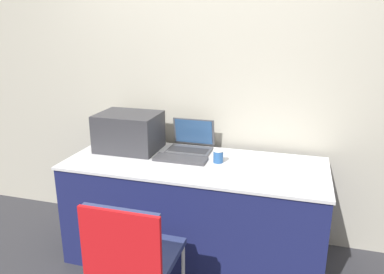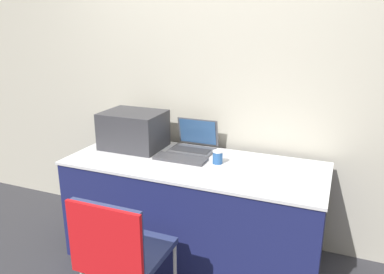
{
  "view_description": "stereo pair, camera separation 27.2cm",
  "coord_description": "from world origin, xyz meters",
  "px_view_note": "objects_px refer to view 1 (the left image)",
  "views": [
    {
      "loc": [
        0.7,
        -2.09,
        1.77
      ],
      "look_at": [
        -0.03,
        0.41,
        0.97
      ],
      "focal_mm": 35.0,
      "sensor_mm": 36.0,
      "label": 1
    },
    {
      "loc": [
        0.96,
        -2.0,
        1.77
      ],
      "look_at": [
        -0.03,
        0.41,
        0.97
      ],
      "focal_mm": 35.0,
      "sensor_mm": 36.0,
      "label": 2
    }
  ],
  "objects_px": {
    "external_keyboard": "(180,159)",
    "chair": "(131,252)",
    "printer": "(129,130)",
    "coffee_cup": "(218,156)",
    "laptop_left": "(191,144)"
  },
  "relations": [
    {
      "from": "printer",
      "to": "laptop_left",
      "type": "height_order",
      "value": "printer"
    },
    {
      "from": "external_keyboard",
      "to": "coffee_cup",
      "type": "bearing_deg",
      "value": 7.99
    },
    {
      "from": "coffee_cup",
      "to": "printer",
      "type": "bearing_deg",
      "value": 173.43
    },
    {
      "from": "printer",
      "to": "chair",
      "type": "xyz_separation_m",
      "value": [
        0.44,
        -0.95,
        -0.42
      ]
    },
    {
      "from": "laptop_left",
      "to": "coffee_cup",
      "type": "distance_m",
      "value": 0.34
    },
    {
      "from": "coffee_cup",
      "to": "chair",
      "type": "distance_m",
      "value": 0.96
    },
    {
      "from": "external_keyboard",
      "to": "chair",
      "type": "distance_m",
      "value": 0.86
    },
    {
      "from": "coffee_cup",
      "to": "chair",
      "type": "relative_size",
      "value": 0.11
    },
    {
      "from": "laptop_left",
      "to": "coffee_cup",
      "type": "height_order",
      "value": "laptop_left"
    },
    {
      "from": "external_keyboard",
      "to": "chair",
      "type": "height_order",
      "value": "chair"
    },
    {
      "from": "printer",
      "to": "chair",
      "type": "height_order",
      "value": "printer"
    },
    {
      "from": "coffee_cup",
      "to": "chair",
      "type": "height_order",
      "value": "coffee_cup"
    },
    {
      "from": "printer",
      "to": "chair",
      "type": "relative_size",
      "value": 0.56
    },
    {
      "from": "printer",
      "to": "external_keyboard",
      "type": "height_order",
      "value": "printer"
    },
    {
      "from": "printer",
      "to": "external_keyboard",
      "type": "xyz_separation_m",
      "value": [
        0.47,
        -0.13,
        -0.15
      ]
    }
  ]
}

